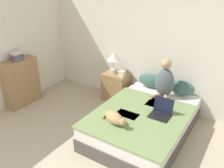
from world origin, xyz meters
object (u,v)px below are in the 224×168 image
at_px(nightstand, 116,87).
at_px(pillow_far, 181,87).
at_px(table_lamp, 114,58).
at_px(book_stack_top, 17,56).
at_px(person_sitting, 165,81).
at_px(bookshelf, 22,82).
at_px(cat_tabby, 115,118).
at_px(bed, 144,122).
at_px(tissue_box, 122,73).
at_px(laptop_open, 161,112).
at_px(pillow_near, 150,80).

bearing_deg(nightstand, pillow_far, 3.34).
height_order(table_lamp, book_stack_top, book_stack_top).
height_order(person_sitting, bookshelf, person_sitting).
bearing_deg(cat_tabby, nightstand, 141.01).
distance_m(bed, tissue_box, 1.28).
height_order(laptop_open, nightstand, laptop_open).
xyz_separation_m(cat_tabby, nightstand, (-0.86, 1.42, -0.25)).
distance_m(person_sitting, bookshelf, 2.92).
xyz_separation_m(laptop_open, nightstand, (-1.36, 0.83, -0.21)).
height_order(cat_tabby, bookshelf, bookshelf).
height_order(person_sitting, cat_tabby, person_sitting).
relative_size(pillow_near, cat_tabby, 1.01).
distance_m(bed, person_sitting, 0.85).
bearing_deg(nightstand, laptop_open, -31.27).
xyz_separation_m(nightstand, table_lamp, (-0.07, 0.01, 0.64)).
xyz_separation_m(cat_tabby, laptop_open, (0.50, 0.60, -0.04)).
xyz_separation_m(person_sitting, tissue_box, (-0.98, 0.14, -0.11)).
bearing_deg(laptop_open, bookshelf, -172.02).
relative_size(tissue_box, bookshelf, 0.14).
relative_size(pillow_near, nightstand, 0.83).
relative_size(bed, bookshelf, 2.10).
bearing_deg(bed, pillow_far, 70.95).
xyz_separation_m(tissue_box, book_stack_top, (-1.73, -1.19, 0.40)).
height_order(nightstand, bookshelf, bookshelf).
distance_m(bed, laptop_open, 0.41).
bearing_deg(bookshelf, cat_tabby, -4.63).
relative_size(nightstand, tissue_box, 4.35).
height_order(pillow_far, laptop_open, pillow_far).
bearing_deg(pillow_near, nightstand, -173.93).
relative_size(pillow_near, table_lamp, 1.11).
distance_m(cat_tabby, tissue_box, 1.55).
xyz_separation_m(pillow_far, book_stack_top, (-2.95, -1.31, 0.46)).
distance_m(laptop_open, tissue_box, 1.44).
distance_m(table_lamp, bookshelf, 1.99).
xyz_separation_m(tissue_box, bookshelf, (-1.73, -1.19, -0.18)).
xyz_separation_m(pillow_near, table_lamp, (-0.83, -0.07, 0.34)).
bearing_deg(nightstand, pillow_near, 6.07).
bearing_deg(bookshelf, table_lamp, 39.69).
xyz_separation_m(person_sitting, bookshelf, (-2.71, -1.05, -0.28)).
distance_m(tissue_box, bookshelf, 2.11).
bearing_deg(tissue_box, pillow_far, 5.59).
height_order(cat_tabby, nightstand, cat_tabby).
bearing_deg(book_stack_top, nightstand, 38.23).
bearing_deg(laptop_open, pillow_near, 123.65).
height_order(pillow_near, bookshelf, bookshelf).
height_order(bed, laptop_open, laptop_open).
bearing_deg(bed, person_sitting, 83.79).
bearing_deg(tissue_box, bookshelf, -145.51).
distance_m(pillow_far, nightstand, 1.43).
bearing_deg(bookshelf, laptop_open, 7.78).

